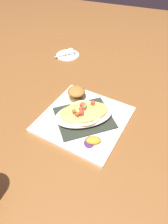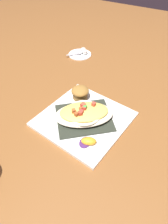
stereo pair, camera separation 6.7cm
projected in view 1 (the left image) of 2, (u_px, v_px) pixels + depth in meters
The scene contains 10 objects.
ground_plane at pixel (84, 120), 0.73m from camera, with size 2.60×2.60×0.00m, color brown.
square_plate at pixel (84, 119), 0.73m from camera, with size 0.29×0.29×0.01m, color white.
folded_napkin at pixel (84, 118), 0.72m from camera, with size 0.19×0.17×0.00m, color #2A3025.
gratin_dish at pixel (84, 113), 0.71m from camera, with size 0.24×0.22×0.05m.
muffin at pixel (76, 93), 0.78m from camera, with size 0.07×0.07×0.05m.
orange_garnish at pixel (92, 141), 0.64m from camera, with size 0.06×0.05×0.02m.
creamer_saucer at pixel (68, 55), 1.06m from camera, with size 0.12×0.12×0.01m, color white.
spoon at pixel (66, 54), 1.05m from camera, with size 0.07×0.08×0.01m.
creamer_cup_0 at pixel (73, 52), 1.05m from camera, with size 0.02×0.02×0.02m, color white.
creamer_cup_1 at pixel (71, 50), 1.07m from camera, with size 0.02×0.02×0.02m, color white.
Camera 1 is at (-0.18, 0.47, 0.54)m, focal length 32.50 mm.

